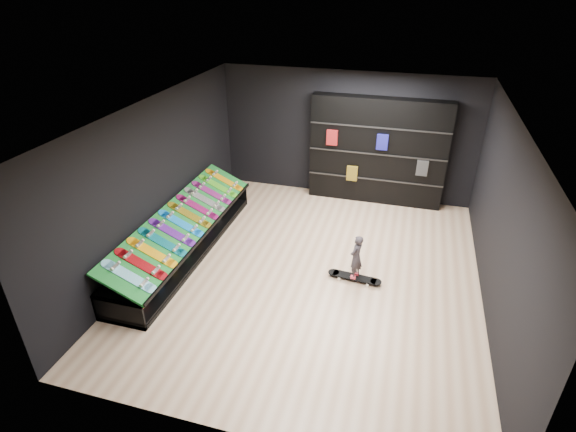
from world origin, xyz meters
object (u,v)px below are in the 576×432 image
(child, at_px, (356,265))
(floor_skateboard, at_px, (354,278))
(display_rack, at_px, (185,240))
(back_shelving, at_px, (377,152))

(child, bearing_deg, floor_skateboard, 180.00)
(display_rack, bearing_deg, back_shelving, 45.02)
(display_rack, relative_size, back_shelving, 1.45)
(floor_skateboard, relative_size, child, 1.93)
(back_shelving, bearing_deg, child, -89.12)
(display_rack, xyz_separation_m, floor_skateboard, (3.37, -0.06, -0.20))
(floor_skateboard, height_order, child, child)
(floor_skateboard, bearing_deg, child, 0.00)
(display_rack, height_order, floor_skateboard, display_rack)
(display_rack, height_order, child, child)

